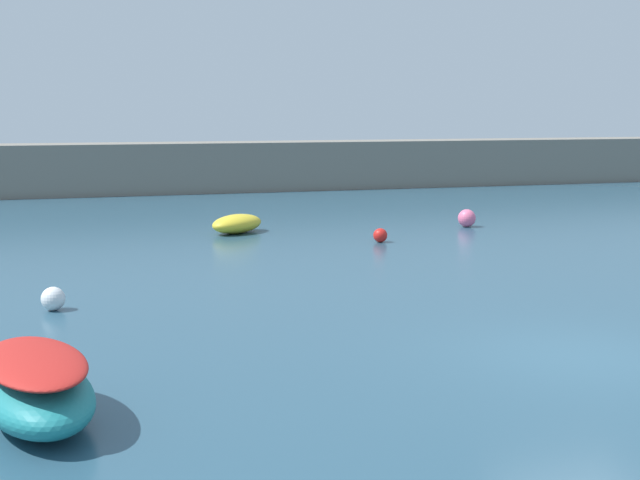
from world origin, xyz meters
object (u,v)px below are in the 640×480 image
mooring_buoy_white (53,299)px  mooring_buoy_pink (467,218)px  rowboat_with_red_cover (36,388)px  dinghy_near_pier (237,224)px  mooring_buoy_red (380,235)px

mooring_buoy_white → mooring_buoy_pink: bearing=33.8°
rowboat_with_red_cover → dinghy_near_pier: bearing=-29.8°
dinghy_near_pier → mooring_buoy_white: size_ratio=4.91×
rowboat_with_red_cover → mooring_buoy_red: bearing=-46.0°
mooring_buoy_pink → mooring_buoy_white: size_ratio=1.28×
dinghy_near_pier → mooring_buoy_white: bearing=-159.4°
mooring_buoy_pink → rowboat_with_red_cover: bearing=-131.6°
dinghy_near_pier → mooring_buoy_red: (3.64, -3.27, -0.09)m
rowboat_with_red_cover → mooring_buoy_pink: bearing=-51.0°
rowboat_with_red_cover → mooring_buoy_red: rowboat_with_red_cover is taller
dinghy_near_pier → mooring_buoy_white: dinghy_near_pier is taller
rowboat_with_red_cover → mooring_buoy_red: (9.73, 13.13, -0.24)m
mooring_buoy_pink → mooring_buoy_red: bearing=-149.1°
dinghy_near_pier → mooring_buoy_pink: (7.70, -0.84, -0.00)m
dinghy_near_pier → rowboat_with_red_cover: 17.50m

